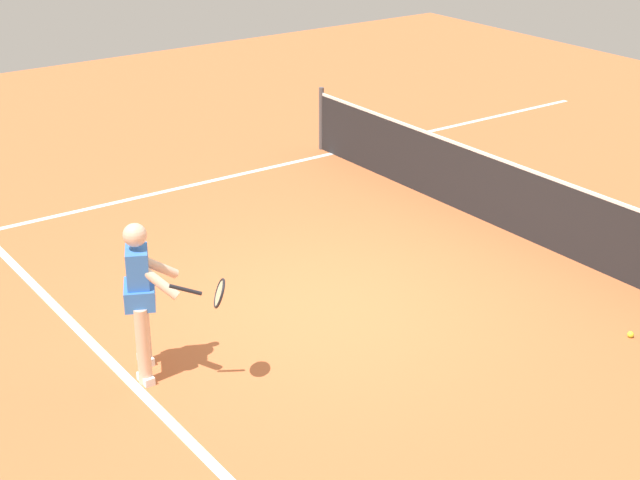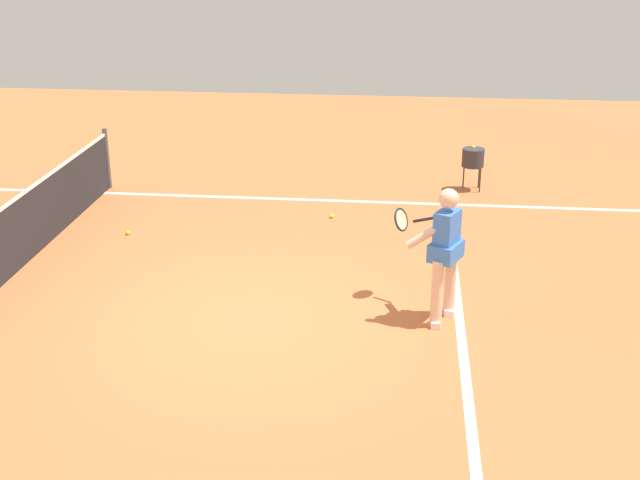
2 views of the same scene
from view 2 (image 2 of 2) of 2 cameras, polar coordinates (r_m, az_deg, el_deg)
name	(u,v)px [view 2 (image 2 of 2)]	position (r m, az deg, el deg)	size (l,w,h in m)	color
ground_plane	(247,316)	(9.75, -4.93, -5.10)	(24.95, 24.95, 0.00)	#C66638
service_line_marking	(460,326)	(9.61, 9.38, -5.69)	(8.40, 0.10, 0.01)	white
sideline_right_marking	(295,199)	(13.59, -1.67, 2.75)	(0.10, 17.20, 0.01)	white
tennis_player	(444,249)	(9.40, 8.30, -0.62)	(1.04, 0.83, 1.55)	beige
tennis_ball_near	(128,233)	(12.39, -12.76, 0.49)	(0.07, 0.07, 0.07)	#D1E533
tennis_ball_mid	(332,216)	(12.75, 0.79, 1.63)	(0.07, 0.07, 0.07)	#D1E533
ball_hopper	(473,158)	(14.14, 10.24, 5.45)	(0.36, 0.36, 0.74)	#333338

